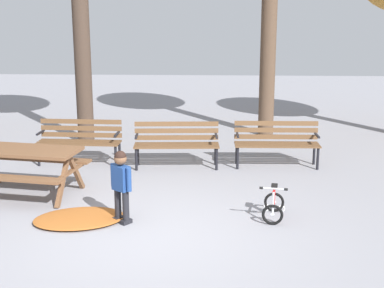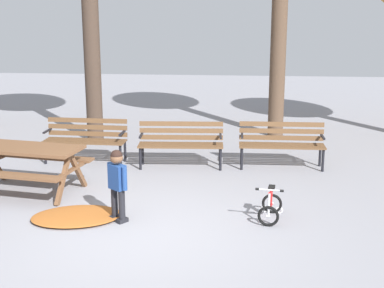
# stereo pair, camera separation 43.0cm
# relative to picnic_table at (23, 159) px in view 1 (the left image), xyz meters

# --- Properties ---
(ground) EXTENTS (36.00, 36.00, 0.00)m
(ground) POSITION_rel_picnic_table_xyz_m (2.15, -1.54, -0.59)
(ground) COLOR gray
(picnic_table) EXTENTS (2.00, 1.62, 0.79)m
(picnic_table) POSITION_rel_picnic_table_xyz_m (0.00, 0.00, 0.00)
(picnic_table) COLOR brown
(picnic_table) RESTS_ON ground
(park_bench_far_left) EXTENTS (1.61, 0.51, 0.85)m
(park_bench_far_left) POSITION_rel_picnic_table_xyz_m (0.46, 1.87, -0.08)
(park_bench_far_left) COLOR brown
(park_bench_far_left) RESTS_ON ground
(park_bench_left) EXTENTS (1.62, 0.55, 0.85)m
(park_bench_left) POSITION_rel_picnic_table_xyz_m (2.35, 1.72, -0.08)
(park_bench_left) COLOR brown
(park_bench_left) RESTS_ON ground
(park_bench_right) EXTENTS (1.61, 0.48, 0.85)m
(park_bench_right) POSITION_rel_picnic_table_xyz_m (4.25, 1.86, -0.08)
(park_bench_right) COLOR brown
(park_bench_right) RESTS_ON ground
(child_standing) EXTENTS (0.33, 0.29, 1.05)m
(child_standing) POSITION_rel_picnic_table_xyz_m (1.77, -1.13, 0.02)
(child_standing) COLOR black
(child_standing) RESTS_ON ground
(kids_bicycle) EXTENTS (0.43, 0.60, 0.54)m
(kids_bicycle) POSITION_rel_picnic_table_xyz_m (3.93, -0.87, -0.39)
(kids_bicycle) COLOR black
(kids_bicycle) RESTS_ON ground
(leaf_pile) EXTENTS (1.48, 1.19, 0.07)m
(leaf_pile) POSITION_rel_picnic_table_xyz_m (1.15, -1.09, -0.56)
(leaf_pile) COLOR #9E5623
(leaf_pile) RESTS_ON ground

